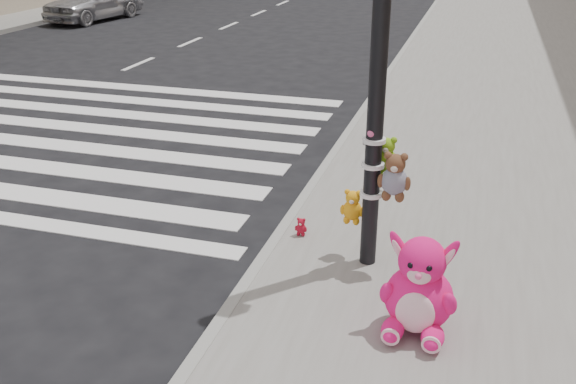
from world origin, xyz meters
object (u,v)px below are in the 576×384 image
at_px(red_teddy, 301,227).
at_px(car_silver_far, 94,0).
at_px(pink_bunny, 419,292).
at_px(signal_pole, 380,108).

xyz_separation_m(red_teddy, car_silver_far, (-11.13, 13.69, 0.41)).
relative_size(pink_bunny, car_silver_far, 0.24).
bearing_deg(red_teddy, pink_bunny, -43.90).
bearing_deg(signal_pole, pink_bunny, -61.46).
relative_size(pink_bunny, red_teddy, 4.32).
height_order(pink_bunny, car_silver_far, car_silver_far).
bearing_deg(car_silver_far, red_teddy, -42.30).
height_order(signal_pole, red_teddy, signal_pole).
distance_m(signal_pole, car_silver_far, 18.47).
height_order(red_teddy, car_silver_far, car_silver_far).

